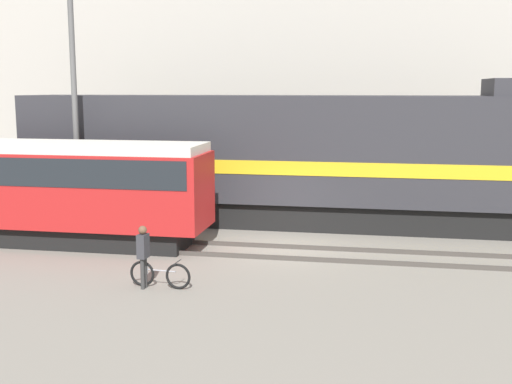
# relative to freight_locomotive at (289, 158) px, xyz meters

# --- Properties ---
(ground_plane) EXTENTS (120.00, 120.00, 0.00)m
(ground_plane) POSITION_rel_freight_locomotive_xyz_m (0.17, -3.86, -2.58)
(ground_plane) COLOR gray
(track_near) EXTENTS (60.00, 1.50, 0.14)m
(track_near) POSITION_rel_freight_locomotive_xyz_m (0.17, -4.45, -2.51)
(track_near) COLOR #47423D
(track_near) RESTS_ON ground
(track_far) EXTENTS (60.00, 1.50, 0.14)m
(track_far) POSITION_rel_freight_locomotive_xyz_m (0.17, 0.00, -2.51)
(track_far) COLOR #47423D
(track_far) RESTS_ON ground
(building_backdrop) EXTENTS (38.05, 6.00, 9.67)m
(building_backdrop) POSITION_rel_freight_locomotive_xyz_m (0.17, 8.91, 2.26)
(building_backdrop) COLOR #B7B2A8
(building_backdrop) RESTS_ON ground
(freight_locomotive) EXTENTS (20.34, 3.04, 5.52)m
(freight_locomotive) POSITION_rel_freight_locomotive_xyz_m (0.00, 0.00, 0.00)
(freight_locomotive) COLOR black
(freight_locomotive) RESTS_ON ground
(streetcar) EXTENTS (11.09, 2.54, 3.43)m
(streetcar) POSITION_rel_freight_locomotive_xyz_m (-7.62, -4.45, -0.61)
(streetcar) COLOR black
(streetcar) RESTS_ON ground
(bicycle) EXTENTS (1.70, 0.44, 0.75)m
(bicycle) POSITION_rel_freight_locomotive_xyz_m (-2.22, -8.47, -2.23)
(bicycle) COLOR black
(bicycle) RESTS_ON ground
(person) EXTENTS (0.25, 0.38, 1.67)m
(person) POSITION_rel_freight_locomotive_xyz_m (-2.63, -8.59, -1.56)
(person) COLOR #333333
(person) RESTS_ON ground
(utility_pole_left) EXTENTS (0.20, 0.20, 9.79)m
(utility_pole_left) POSITION_rel_freight_locomotive_xyz_m (-7.51, -2.22, 2.32)
(utility_pole_left) COLOR #595959
(utility_pole_left) RESTS_ON ground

